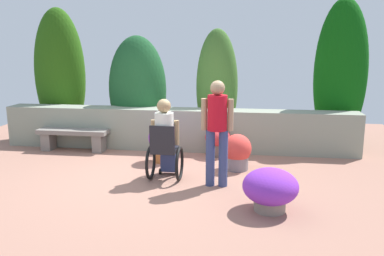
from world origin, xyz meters
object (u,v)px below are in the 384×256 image
flower_pot_terracotta_by_wall (163,141)px  person_in_wheelchair (165,142)px  stone_bench (73,137)px  person_standing_companion (217,126)px  flower_pot_red_accent (237,152)px  flower_pot_small_foreground (218,141)px  flower_pot_purple_near (270,189)px

flower_pot_terracotta_by_wall → person_in_wheelchair: bearing=-75.2°
stone_bench → person_standing_companion: size_ratio=0.90×
flower_pot_red_accent → person_in_wheelchair: bearing=-149.1°
person_standing_companion → flower_pot_terracotta_by_wall: size_ratio=2.25×
stone_bench → flower_pot_terracotta_by_wall: 2.08m
person_in_wheelchair → flower_pot_red_accent: (1.14, 0.68, -0.30)m
flower_pot_terracotta_by_wall → flower_pot_small_foreground: size_ratio=1.30×
stone_bench → flower_pot_red_accent: (3.41, -0.81, 0.02)m
stone_bench → person_in_wheelchair: person_in_wheelchair is taller
person_in_wheelchair → flower_pot_small_foreground: (0.74, 1.52, -0.31)m
flower_pot_purple_near → flower_pot_small_foreground: (-0.90, 2.57, 0.01)m
stone_bench → person_standing_companion: (3.12, -1.69, 0.65)m
flower_pot_small_foreground → flower_pot_purple_near: bearing=-70.7°
flower_pot_purple_near → flower_pot_small_foreground: bearing=109.3°
person_standing_companion → flower_pot_red_accent: person_standing_companion is taller
flower_pot_small_foreground → flower_pot_red_accent: bearing=-64.2°
person_standing_companion → flower_pot_purple_near: (0.78, -0.85, -0.65)m
flower_pot_purple_near → flower_pot_small_foreground: flower_pot_purple_near is taller
person_in_wheelchair → flower_pot_small_foreground: person_in_wheelchair is taller
flower_pot_red_accent → flower_pot_small_foreground: size_ratio=1.14×
flower_pot_purple_near → flower_pot_small_foreground: size_ratio=1.32×
stone_bench → flower_pot_red_accent: 3.50m
stone_bench → flower_pot_purple_near: flower_pot_purple_near is taller
stone_bench → flower_pot_terracotta_by_wall: bearing=-20.6°
person_standing_companion → flower_pot_purple_near: bearing=-39.9°
person_in_wheelchair → flower_pot_small_foreground: size_ratio=2.38×
flower_pot_small_foreground → flower_pot_terracotta_by_wall: bearing=-151.1°
flower_pot_terracotta_by_wall → flower_pot_small_foreground: (0.99, 0.55, -0.08)m
stone_bench → person_standing_companion: person_standing_companion is taller
stone_bench → flower_pot_small_foreground: 3.01m
stone_bench → person_in_wheelchair: (2.27, -1.49, 0.33)m
flower_pot_small_foreground → person_in_wheelchair: bearing=-115.9°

